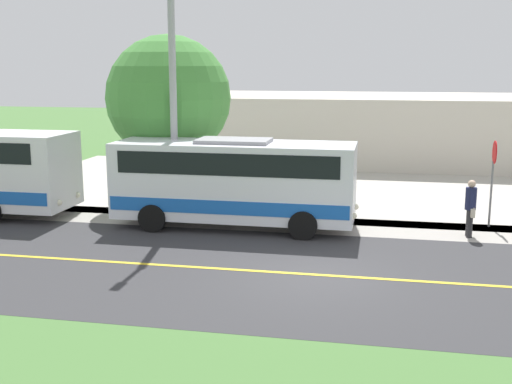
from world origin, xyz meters
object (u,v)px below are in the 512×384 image
Objects in this scene: street_light_pole at (172,79)px; commercial_building at (355,127)px; pedestrian_with_bags at (471,206)px; stop_sign at (493,169)px; shuttle_bus_front at (234,179)px; tree_curbside at (168,98)px.

commercial_building is (-16.51, 5.31, -3.04)m from street_light_pole.
street_light_pole is at bearing -91.33° from pedestrian_with_bags.
stop_sign is (-1.44, 0.82, 0.99)m from pedestrian_with_bags.
pedestrian_with_bags is at bearing 14.66° from commercial_building.
stop_sign is (-1.62, 8.31, 0.35)m from shuttle_bus_front.
tree_curbside reaches higher than stop_sign.
pedestrian_with_bags is 17.32m from commercial_building.
tree_curbside is at bearing -158.44° from street_light_pole.
street_light_pole is 2.81m from tree_curbside.
shuttle_bus_front is at bearing -88.62° from pedestrian_with_bags.
pedestrian_with_bags is 0.28× the size of tree_curbside.
tree_curbside reaches higher than commercial_building.
stop_sign is 10.97m from street_light_pole.
commercial_building is (-15.30, -5.20, -0.16)m from stop_sign.
shuttle_bus_front is 4.42× the size of pedestrian_with_bags.
stop_sign is at bearing 101.01° from shuttle_bus_front.
shuttle_bus_front is 17.20m from commercial_building.
commercial_building is (-16.92, 3.11, 0.19)m from shuttle_bus_front.
pedestrian_with_bags is at bearing 91.38° from shuttle_bus_front.
shuttle_bus_front reaches higher than pedestrian_with_bags.
tree_curbside is at bearing -132.42° from shuttle_bus_front.
street_light_pole is 17.61m from commercial_building.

